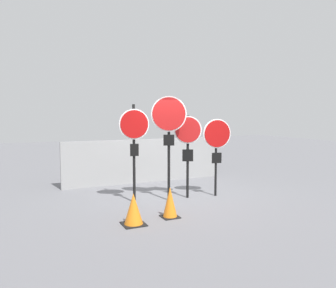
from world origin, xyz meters
TOP-DOWN VIEW (x-y plane):
  - ground_plane at (0.00, 0.00)m, footprint 40.00×40.00m
  - fence_back at (0.00, 2.16)m, footprint 5.13×0.12m
  - stop_sign_0 at (-1.09, -0.01)m, footprint 0.73×0.17m
  - stop_sign_1 at (-0.27, -0.20)m, footprint 0.80×0.39m
  - stop_sign_2 at (0.29, -0.15)m, footprint 0.64×0.33m
  - stop_sign_3 at (1.07, -0.29)m, footprint 0.75×0.17m
  - traffic_cone_0 at (-0.80, -1.41)m, footprint 0.36×0.36m
  - traffic_cone_1 at (-1.64, -1.53)m, footprint 0.44×0.44m

SIDE VIEW (x-z plane):
  - ground_plane at x=0.00m, z-range 0.00..0.00m
  - traffic_cone_1 at x=-1.64m, z-range 0.00..0.61m
  - traffic_cone_0 at x=-0.80m, z-range 0.00..0.64m
  - fence_back at x=0.00m, z-range 0.00..1.37m
  - stop_sign_3 at x=1.07m, z-range 0.47..2.50m
  - stop_sign_2 at x=0.29m, z-range 0.46..2.59m
  - stop_sign_0 at x=-1.09m, z-range 0.48..2.87m
  - stop_sign_1 at x=-0.27m, z-range 0.61..3.21m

